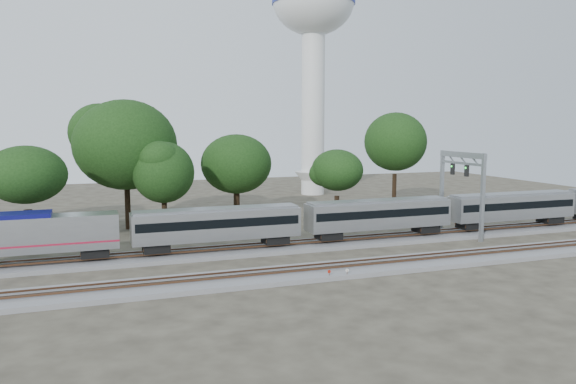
# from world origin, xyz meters

# --- Properties ---
(ground) EXTENTS (160.00, 160.00, 0.00)m
(ground) POSITION_xyz_m (0.00, 0.00, 0.00)
(ground) COLOR #383328
(ground) RESTS_ON ground
(track_far) EXTENTS (160.00, 5.00, 0.73)m
(track_far) POSITION_xyz_m (0.00, 6.00, 0.21)
(track_far) COLOR slate
(track_far) RESTS_ON ground
(track_near) EXTENTS (160.00, 5.00, 0.73)m
(track_near) POSITION_xyz_m (0.00, -4.00, 0.21)
(track_near) COLOR slate
(track_near) RESTS_ON ground
(train) EXTENTS (120.97, 2.94, 4.33)m
(train) POSITION_xyz_m (34.35, 6.00, 3.06)
(train) COLOR #B3B5BB
(train) RESTS_ON ground
(switch_stand_red) EXTENTS (0.28, 0.05, 0.87)m
(switch_stand_red) POSITION_xyz_m (5.31, -6.10, 0.55)
(switch_stand_red) COLOR #512D19
(switch_stand_red) RESTS_ON ground
(switch_stand_white) EXTENTS (0.27, 0.08, 0.86)m
(switch_stand_white) POSITION_xyz_m (6.88, -6.21, 0.55)
(switch_stand_white) COLOR #512D19
(switch_stand_white) RESTS_ON ground
(switch_lever) EXTENTS (0.58, 0.46, 0.30)m
(switch_lever) POSITION_xyz_m (4.69, -5.96, 0.15)
(switch_lever) COLOR #512D19
(switch_lever) RESTS_ON ground
(water_tower) EXTENTS (14.62, 14.62, 40.47)m
(water_tower) POSITION_xyz_m (25.35, 46.98, 29.98)
(water_tower) COLOR silver
(water_tower) RESTS_ON ground
(signal_gantry) EXTENTS (0.67, 7.88, 9.59)m
(signal_gantry) POSITION_xyz_m (26.96, 6.00, 6.99)
(signal_gantry) COLOR gray
(signal_gantry) RESTS_ON ground
(tree_2) EXTENTS (7.81, 7.81, 11.02)m
(tree_2) POSITION_xyz_m (-18.87, 14.31, 7.67)
(tree_2) COLOR black
(tree_2) RESTS_ON ground
(tree_3) EXTENTS (10.41, 10.41, 14.67)m
(tree_3) POSITION_xyz_m (-8.65, 22.88, 10.23)
(tree_3) COLOR black
(tree_3) RESTS_ON ground
(tree_4) EXTENTS (7.27, 7.27, 10.25)m
(tree_4) POSITION_xyz_m (-4.77, 18.83, 7.13)
(tree_4) COLOR black
(tree_4) RESTS_ON ground
(tree_5) EXTENTS (7.55, 7.55, 10.65)m
(tree_5) POSITION_xyz_m (5.60, 25.38, 7.41)
(tree_5) COLOR black
(tree_5) RESTS_ON ground
(tree_6) EXTENTS (7.14, 7.14, 10.06)m
(tree_6) POSITION_xyz_m (16.20, 16.34, 7.00)
(tree_6) COLOR black
(tree_6) RESTS_ON ground
(tree_7) EXTENTS (10.31, 10.31, 14.54)m
(tree_7) POSITION_xyz_m (29.17, 24.55, 10.14)
(tree_7) COLOR black
(tree_7) RESTS_ON ground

